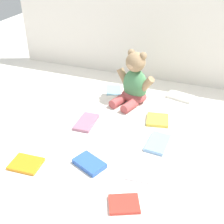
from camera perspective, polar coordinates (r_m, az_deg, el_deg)
ground_plane at (r=1.31m, az=1.38°, el=-1.50°), size 3.20×3.20×0.00m
backdrop_drape at (r=1.62m, az=7.50°, el=16.31°), size 1.59×0.03×0.58m
teddy_bear at (r=1.41m, az=4.37°, el=5.61°), size 0.21×0.21×0.26m
book_case_0 at (r=1.28m, az=-5.05°, el=-1.99°), size 0.08×0.14×0.01m
book_case_1 at (r=1.31m, az=8.93°, el=-1.54°), size 0.11×0.12×0.01m
book_case_2 at (r=1.52m, az=13.21°, el=2.95°), size 0.14×0.10×0.01m
book_case_3 at (r=1.17m, az=8.97°, el=-6.03°), size 0.09×0.13×0.01m
book_case_4 at (r=0.94m, az=2.38°, el=-17.61°), size 0.12×0.11×0.01m
book_case_5 at (r=1.07m, az=-4.64°, el=-9.99°), size 0.13×0.11×0.02m
book_case_6 at (r=1.55m, az=0.39°, el=4.42°), size 0.11×0.13×0.01m
book_case_7 at (r=1.11m, az=-16.52°, el=-9.74°), size 0.12×0.09×0.01m
book_case_8 at (r=1.05m, az=5.20°, el=-11.52°), size 0.14×0.11×0.01m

